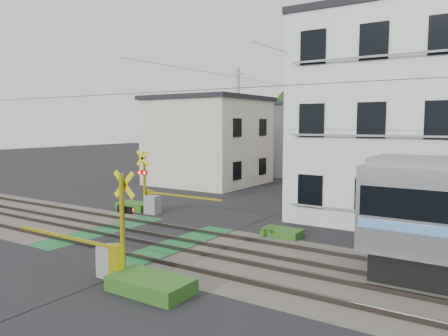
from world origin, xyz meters
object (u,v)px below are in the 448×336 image
Objects in this scene: crossing_signal_far at (152,199)px; pedestrian at (339,164)px; apartment_block at (423,117)px; crossing_signal_near at (111,254)px.

crossing_signal_far is 3.15× the size of pedestrian.
pedestrian is (-9.39, 16.82, -3.90)m from apartment_block.
apartment_block reaches higher than crossing_signal_far.
pedestrian is (-3.48, 29.97, 0.04)m from crossing_signal_near.
crossing_signal_near is 14.95m from apartment_block.
crossing_signal_far reaches higher than pedestrian.
apartment_block is (11.09, 5.84, 3.94)m from crossing_signal_far.
crossing_signal_far is (-5.17, 7.31, 0.00)m from crossing_signal_near.
pedestrian is at bearing 119.19° from apartment_block.
crossing_signal_far is 0.46× the size of apartment_block.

